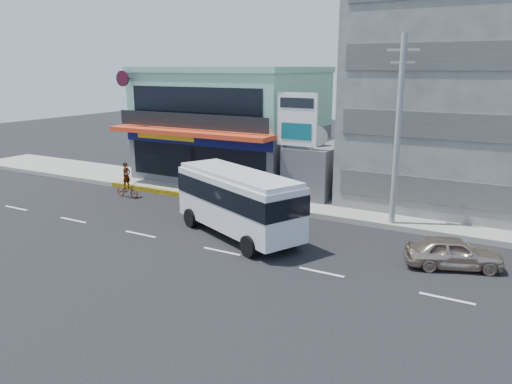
% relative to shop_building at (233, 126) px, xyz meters
% --- Properties ---
extents(ground, '(120.00, 120.00, 0.00)m').
position_rel_shop_building_xyz_m(ground, '(8.00, -13.95, -4.00)').
color(ground, black).
rests_on(ground, ground).
extents(sidewalk, '(70.00, 5.00, 0.30)m').
position_rel_shop_building_xyz_m(sidewalk, '(13.00, -4.45, -3.85)').
color(sidewalk, gray).
rests_on(sidewalk, ground).
extents(shop_building, '(12.40, 11.70, 8.00)m').
position_rel_shop_building_xyz_m(shop_building, '(0.00, 0.00, 0.00)').
color(shop_building, '#504F55').
rests_on(shop_building, ground).
extents(concrete_building, '(16.00, 12.00, 14.00)m').
position_rel_shop_building_xyz_m(concrete_building, '(18.00, 1.05, 3.00)').
color(concrete_building, gray).
rests_on(concrete_building, ground).
extents(gap_structure, '(3.00, 6.00, 3.50)m').
position_rel_shop_building_xyz_m(gap_structure, '(8.00, -1.95, -2.25)').
color(gap_structure, '#504F55').
rests_on(gap_structure, ground).
extents(satellite_dish, '(1.50, 1.50, 0.15)m').
position_rel_shop_building_xyz_m(satellite_dish, '(8.00, -2.95, -0.42)').
color(satellite_dish, slate).
rests_on(satellite_dish, gap_structure).
extents(billboard, '(2.60, 0.18, 6.90)m').
position_rel_shop_building_xyz_m(billboard, '(7.50, -4.75, 0.93)').
color(billboard, gray).
rests_on(billboard, ground).
extents(utility_pole_near, '(1.60, 0.30, 10.00)m').
position_rel_shop_building_xyz_m(utility_pole_near, '(14.00, -6.55, 1.15)').
color(utility_pole_near, '#999993').
rests_on(utility_pole_near, ground).
extents(minibus, '(8.29, 5.63, 3.33)m').
position_rel_shop_building_xyz_m(minibus, '(7.51, -11.68, -2.01)').
color(minibus, silver).
rests_on(minibus, ground).
extents(sedan, '(4.34, 2.96, 1.37)m').
position_rel_shop_building_xyz_m(sedan, '(17.70, -10.71, -3.31)').
color(sedan, '#C8B199').
rests_on(sedan, ground).
extents(motorcycle_rider, '(1.84, 0.69, 2.33)m').
position_rel_shop_building_xyz_m(motorcycle_rider, '(-2.93, -8.61, -3.23)').
color(motorcycle_rider, '#551A0C').
rests_on(motorcycle_rider, ground).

